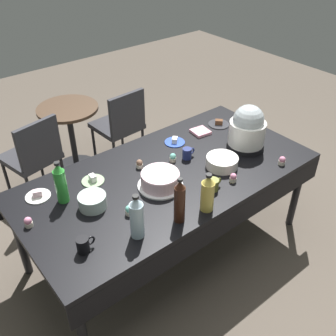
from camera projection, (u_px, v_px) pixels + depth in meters
ground at (168, 245)px, 3.27m from camera, size 9.00×9.00×0.00m
potluck_table at (168, 180)px, 2.87m from camera, size 2.20×1.10×0.75m
frosted_layer_cake at (160, 180)px, 2.69m from camera, size 0.32×0.32×0.11m
slow_cooker at (247, 129)px, 3.03m from camera, size 0.30×0.30×0.37m
glass_salad_bowl at (92, 201)px, 2.51m from camera, size 0.18×0.18×0.09m
ceramic_snack_bowl at (222, 162)px, 2.89m from camera, size 0.24×0.24×0.08m
dessert_plate_cobalt at (175, 142)px, 3.19m from camera, size 0.17×0.17×0.05m
dessert_plate_charcoal at (219, 124)px, 3.43m from camera, size 0.19×0.19×0.05m
dessert_plate_sage at (93, 180)px, 2.75m from camera, size 0.16×0.16×0.05m
dessert_plate_white at (38, 195)px, 2.61m from camera, size 0.17×0.17×0.05m
cupcake_vanilla at (28, 222)px, 2.37m from camera, size 0.05×0.05×0.07m
cupcake_rose at (140, 164)px, 2.88m from camera, size 0.05×0.05×0.07m
cupcake_mint at (173, 158)px, 2.95m from camera, size 0.05×0.05×0.07m
cupcake_lemon at (129, 210)px, 2.46m from camera, size 0.05×0.05×0.07m
cupcake_berry at (282, 161)px, 2.92m from camera, size 0.05×0.05×0.07m
cupcake_cocoa at (233, 178)px, 2.74m from camera, size 0.05×0.05×0.07m
soda_bottle_cola at (180, 201)px, 2.35m from camera, size 0.07×0.07×0.32m
soda_bottle_ginger_ale at (208, 193)px, 2.45m from camera, size 0.09×0.09×0.28m
soda_bottle_water at (137, 217)px, 2.25m from camera, size 0.08×0.08×0.30m
soda_bottle_lime_soda at (61, 183)px, 2.51m from camera, size 0.08×0.08×0.31m
coffee_mug_olive at (213, 184)px, 2.66m from camera, size 0.12×0.08×0.08m
coffee_mug_black at (83, 245)px, 2.20m from camera, size 0.12×0.07×0.10m
coffee_mug_tan at (247, 119)px, 3.43m from camera, size 0.12×0.08×0.08m
coffee_mug_navy at (187, 153)px, 2.98m from camera, size 0.11×0.07×0.09m
paper_napkin_stack at (200, 132)px, 3.31m from camera, size 0.16×0.16×0.02m
maroon_chair_left at (34, 154)px, 3.53m from camera, size 0.52×0.52×0.85m
maroon_chair_right at (121, 122)px, 4.01m from camera, size 0.47×0.47×0.85m
round_cafe_table at (71, 127)px, 3.92m from camera, size 0.60×0.60×0.72m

